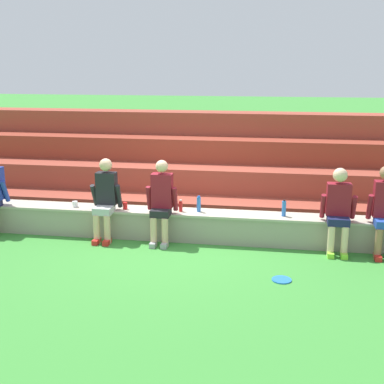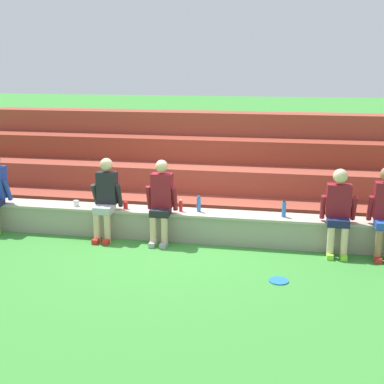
{
  "view_description": "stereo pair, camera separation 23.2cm",
  "coord_description": "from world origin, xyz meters",
  "px_view_note": "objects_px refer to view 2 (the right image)",
  "views": [
    {
      "loc": [
        1.64,
        -8.14,
        2.97
      ],
      "look_at": [
        0.25,
        0.23,
        0.84
      ],
      "focal_mm": 48.29,
      "sensor_mm": 36.0,
      "label": 1
    },
    {
      "loc": [
        1.87,
        -8.1,
        2.97
      ],
      "look_at": [
        0.25,
        0.23,
        0.84
      ],
      "focal_mm": 48.29,
      "sensor_mm": 36.0,
      "label": 2
    }
  ],
  "objects_px": {
    "water_bottle_mid_left": "(284,209)",
    "frisbee": "(279,281)",
    "plastic_cup_middle": "(76,203)",
    "water_bottle_center_gap": "(199,204)",
    "person_left_of_center": "(106,197)",
    "water_bottle_near_right": "(181,206)",
    "person_center": "(161,200)",
    "person_right_of_center": "(338,209)",
    "plastic_cup_right_end": "(126,205)"
  },
  "relations": [
    {
      "from": "water_bottle_mid_left",
      "to": "frisbee",
      "type": "xyz_separation_m",
      "value": [
        -0.01,
        -1.51,
        -0.62
      ]
    },
    {
      "from": "water_bottle_mid_left",
      "to": "plastic_cup_middle",
      "type": "distance_m",
      "value": 3.63
    },
    {
      "from": "water_bottle_center_gap",
      "to": "person_left_of_center",
      "type": "bearing_deg",
      "value": -171.28
    },
    {
      "from": "water_bottle_near_right",
      "to": "plastic_cup_middle",
      "type": "bearing_deg",
      "value": -179.07
    },
    {
      "from": "person_center",
      "to": "person_right_of_center",
      "type": "relative_size",
      "value": 1.03
    },
    {
      "from": "person_center",
      "to": "plastic_cup_middle",
      "type": "relative_size",
      "value": 13.69
    },
    {
      "from": "water_bottle_center_gap",
      "to": "plastic_cup_middle",
      "type": "bearing_deg",
      "value": -178.14
    },
    {
      "from": "plastic_cup_middle",
      "to": "water_bottle_center_gap",
      "type": "bearing_deg",
      "value": 1.86
    },
    {
      "from": "person_left_of_center",
      "to": "person_center",
      "type": "height_order",
      "value": "person_center"
    },
    {
      "from": "person_right_of_center",
      "to": "water_bottle_center_gap",
      "type": "xyz_separation_m",
      "value": [
        -2.28,
        0.25,
        -0.11
      ]
    },
    {
      "from": "water_bottle_near_right",
      "to": "frisbee",
      "type": "distance_m",
      "value": 2.36
    },
    {
      "from": "person_center",
      "to": "frisbee",
      "type": "xyz_separation_m",
      "value": [
        2.01,
        -1.27,
        -0.74
      ]
    },
    {
      "from": "water_bottle_mid_left",
      "to": "frisbee",
      "type": "bearing_deg",
      "value": -90.55
    },
    {
      "from": "person_left_of_center",
      "to": "frisbee",
      "type": "height_order",
      "value": "person_left_of_center"
    },
    {
      "from": "person_left_of_center",
      "to": "plastic_cup_right_end",
      "type": "bearing_deg",
      "value": 31.21
    },
    {
      "from": "water_bottle_mid_left",
      "to": "plastic_cup_right_end",
      "type": "relative_size",
      "value": 2.28
    },
    {
      "from": "water_bottle_near_right",
      "to": "plastic_cup_middle",
      "type": "xyz_separation_m",
      "value": [
        -1.89,
        -0.03,
        -0.04
      ]
    },
    {
      "from": "frisbee",
      "to": "person_left_of_center",
      "type": "bearing_deg",
      "value": 156.54
    },
    {
      "from": "person_left_of_center",
      "to": "plastic_cup_middle",
      "type": "height_order",
      "value": "person_left_of_center"
    },
    {
      "from": "water_bottle_near_right",
      "to": "plastic_cup_middle",
      "type": "distance_m",
      "value": 1.89
    },
    {
      "from": "person_center",
      "to": "person_right_of_center",
      "type": "distance_m",
      "value": 2.87
    },
    {
      "from": "person_left_of_center",
      "to": "water_bottle_mid_left",
      "type": "xyz_separation_m",
      "value": [
        3.01,
        0.21,
        -0.12
      ]
    },
    {
      "from": "person_right_of_center",
      "to": "water_bottle_near_right",
      "type": "height_order",
      "value": "person_right_of_center"
    },
    {
      "from": "water_bottle_near_right",
      "to": "plastic_cup_middle",
      "type": "height_order",
      "value": "water_bottle_near_right"
    },
    {
      "from": "water_bottle_near_right",
      "to": "water_bottle_center_gap",
      "type": "bearing_deg",
      "value": 7.58
    },
    {
      "from": "water_bottle_mid_left",
      "to": "frisbee",
      "type": "relative_size",
      "value": 1.01
    },
    {
      "from": "person_center",
      "to": "water_bottle_near_right",
      "type": "height_order",
      "value": "person_center"
    },
    {
      "from": "water_bottle_mid_left",
      "to": "plastic_cup_right_end",
      "type": "height_order",
      "value": "water_bottle_mid_left"
    },
    {
      "from": "plastic_cup_middle",
      "to": "water_bottle_near_right",
      "type": "bearing_deg",
      "value": 0.93
    },
    {
      "from": "water_bottle_near_right",
      "to": "water_bottle_mid_left",
      "type": "distance_m",
      "value": 1.74
    },
    {
      "from": "person_left_of_center",
      "to": "water_bottle_center_gap",
      "type": "height_order",
      "value": "person_left_of_center"
    },
    {
      "from": "person_right_of_center",
      "to": "frisbee",
      "type": "xyz_separation_m",
      "value": [
        -0.86,
        -1.29,
        -0.73
      ]
    },
    {
      "from": "water_bottle_center_gap",
      "to": "frisbee",
      "type": "height_order",
      "value": "water_bottle_center_gap"
    },
    {
      "from": "water_bottle_near_right",
      "to": "frisbee",
      "type": "xyz_separation_m",
      "value": [
        1.72,
        -1.5,
        -0.59
      ]
    },
    {
      "from": "person_left_of_center",
      "to": "frisbee",
      "type": "distance_m",
      "value": 3.35
    },
    {
      "from": "plastic_cup_middle",
      "to": "plastic_cup_right_end",
      "type": "distance_m",
      "value": 0.92
    },
    {
      "from": "person_center",
      "to": "plastic_cup_middle",
      "type": "height_order",
      "value": "person_center"
    },
    {
      "from": "person_center",
      "to": "water_bottle_near_right",
      "type": "relative_size",
      "value": 6.87
    },
    {
      "from": "person_center",
      "to": "water_bottle_center_gap",
      "type": "bearing_deg",
      "value": 24.84
    },
    {
      "from": "person_right_of_center",
      "to": "frisbee",
      "type": "relative_size",
      "value": 4.96
    },
    {
      "from": "person_center",
      "to": "person_left_of_center",
      "type": "bearing_deg",
      "value": 178.18
    },
    {
      "from": "person_center",
      "to": "water_bottle_center_gap",
      "type": "xyz_separation_m",
      "value": [
        0.59,
        0.27,
        -0.12
      ]
    },
    {
      "from": "person_left_of_center",
      "to": "plastic_cup_right_end",
      "type": "height_order",
      "value": "person_left_of_center"
    },
    {
      "from": "person_right_of_center",
      "to": "frisbee",
      "type": "distance_m",
      "value": 1.72
    },
    {
      "from": "person_center",
      "to": "frisbee",
      "type": "distance_m",
      "value": 2.49
    },
    {
      "from": "person_left_of_center",
      "to": "water_bottle_center_gap",
      "type": "xyz_separation_m",
      "value": [
        1.58,
        0.24,
        -0.12
      ]
    },
    {
      "from": "person_center",
      "to": "water_bottle_near_right",
      "type": "xyz_separation_m",
      "value": [
        0.28,
        0.23,
        -0.16
      ]
    },
    {
      "from": "person_right_of_center",
      "to": "plastic_cup_middle",
      "type": "bearing_deg",
      "value": 177.72
    },
    {
      "from": "person_left_of_center",
      "to": "person_right_of_center",
      "type": "distance_m",
      "value": 3.86
    },
    {
      "from": "person_right_of_center",
      "to": "plastic_cup_middle",
      "type": "xyz_separation_m",
      "value": [
        -4.48,
        0.18,
        -0.19
      ]
    }
  ]
}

